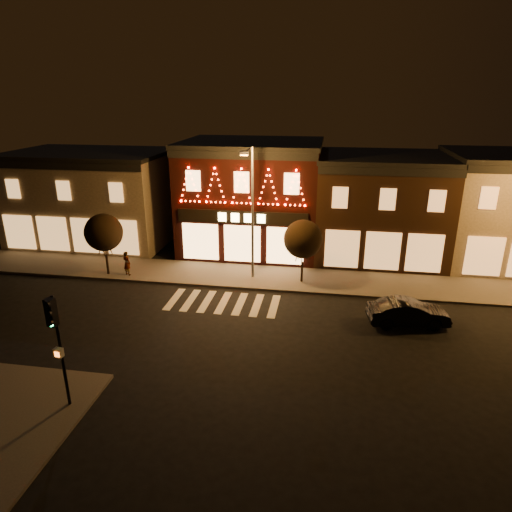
% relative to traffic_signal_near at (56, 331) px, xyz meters
% --- Properties ---
extents(ground, '(120.00, 120.00, 0.00)m').
position_rel_traffic_signal_near_xyz_m(ground, '(3.78, 6.24, -3.44)').
color(ground, black).
rests_on(ground, ground).
extents(sidewalk_far, '(44.00, 4.00, 0.15)m').
position_rel_traffic_signal_near_xyz_m(sidewalk_far, '(5.78, 14.24, -3.36)').
color(sidewalk_far, '#47423D').
rests_on(sidewalk_far, ground).
extents(building_left, '(12.20, 8.28, 7.30)m').
position_rel_traffic_signal_near_xyz_m(building_left, '(-9.22, 20.23, 0.22)').
color(building_left, '#665B49').
rests_on(building_left, ground).
extents(building_pulp, '(10.20, 8.34, 8.30)m').
position_rel_traffic_signal_near_xyz_m(building_pulp, '(3.78, 20.22, 0.73)').
color(building_pulp, black).
rests_on(building_pulp, ground).
extents(building_right_a, '(9.20, 8.28, 7.50)m').
position_rel_traffic_signal_near_xyz_m(building_right_a, '(13.28, 20.23, 0.33)').
color(building_right_a, '#351F12').
rests_on(building_right_a, ground).
extents(building_right_b, '(9.20, 8.28, 7.80)m').
position_rel_traffic_signal_near_xyz_m(building_right_b, '(22.28, 20.23, 0.48)').
color(building_right_b, '#665B49').
rests_on(building_right_b, ground).
extents(traffic_signal_near, '(0.36, 0.49, 4.66)m').
position_rel_traffic_signal_near_xyz_m(traffic_signal_near, '(0.00, 0.00, 0.00)').
color(traffic_signal_near, black).
rests_on(traffic_signal_near, sidewalk_near).
extents(streetlamp_mid, '(0.55, 1.93, 8.41)m').
position_rel_traffic_signal_near_xyz_m(streetlamp_mid, '(4.84, 13.86, 1.65)').
color(streetlamp_mid, '#59595E').
rests_on(streetlamp_mid, sidewalk_far).
extents(tree_left, '(2.47, 2.47, 4.12)m').
position_rel_traffic_signal_near_xyz_m(tree_left, '(-4.80, 13.05, -0.40)').
color(tree_left, black).
rests_on(tree_left, sidewalk_far).
extents(tree_right, '(2.44, 2.44, 4.07)m').
position_rel_traffic_signal_near_xyz_m(tree_right, '(8.12, 13.85, -0.44)').
color(tree_right, black).
rests_on(tree_right, sidewalk_far).
extents(dark_sedan, '(4.35, 2.06, 1.38)m').
position_rel_traffic_signal_near_xyz_m(dark_sedan, '(14.04, 9.26, -2.75)').
color(dark_sedan, black).
rests_on(dark_sedan, ground).
extents(pedestrian, '(0.71, 0.60, 1.64)m').
position_rel_traffic_signal_near_xyz_m(pedestrian, '(-3.41, 13.07, -2.47)').
color(pedestrian, gray).
rests_on(pedestrian, sidewalk_far).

